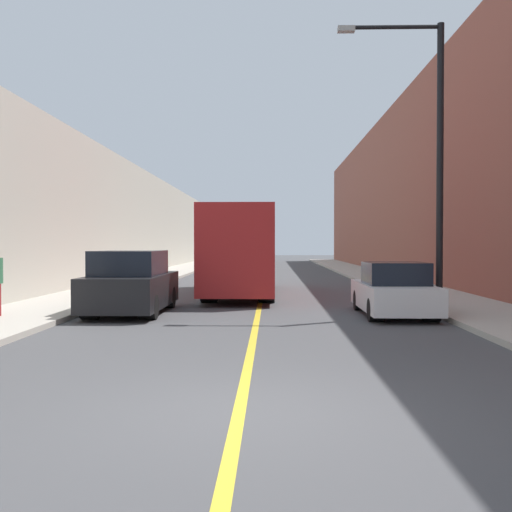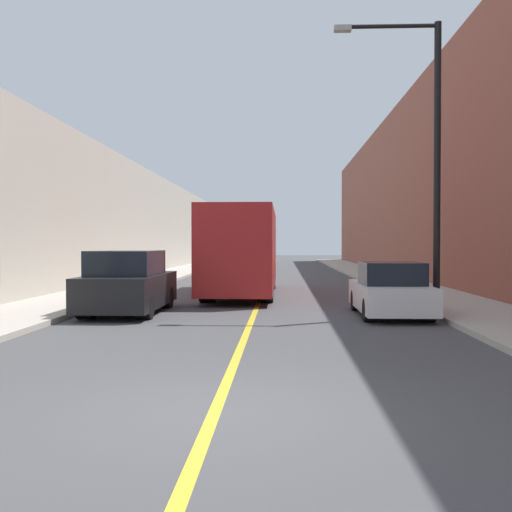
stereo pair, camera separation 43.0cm
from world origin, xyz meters
name	(u,v)px [view 1 (the left image)]	position (x,y,z in m)	size (l,w,h in m)	color
ground_plane	(239,413)	(0.00, 0.00, 0.00)	(200.00, 200.00, 0.00)	#474749
sidewalk_left	(161,275)	(-6.51, 30.00, 0.07)	(3.01, 72.00, 0.14)	#B2AA9E
sidewalk_right	(370,276)	(6.51, 30.00, 0.07)	(3.01, 72.00, 0.14)	#B2AA9E
building_row_left	(105,221)	(-10.02, 30.00, 3.48)	(4.00, 72.00, 6.96)	#B7B2A3
building_row_right	(428,189)	(10.02, 30.00, 5.42)	(4.00, 72.00, 10.84)	brown
road_center_line	(265,277)	(0.00, 30.00, 0.00)	(0.16, 72.00, 0.01)	gold
bus	(242,250)	(-0.78, 16.75, 1.80)	(2.56, 10.21, 3.37)	#AD1E1E
parked_suv_left	(131,284)	(-3.72, 10.21, 0.86)	(2.04, 4.67, 1.85)	black
car_right_near	(394,292)	(3.88, 9.89, 0.69)	(1.85, 4.32, 1.53)	silver
street_lamp_right	(431,146)	(5.03, 10.41, 4.90)	(3.09, 0.24, 8.31)	black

